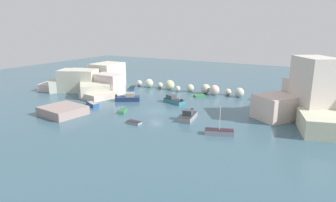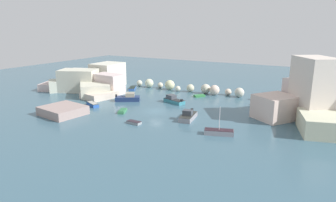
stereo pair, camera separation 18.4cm
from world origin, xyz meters
The scene contains 16 objects.
cove_water centered at (0.00, 0.00, 0.00)m, with size 160.00×160.00×0.00m, color #3D6072.
cliff_headland_left centered at (-25.30, 9.24, 2.25)m, with size 24.00×21.16×6.23m.
cliff_headland_right centered at (26.22, 7.91, 3.52)m, with size 17.96×19.62×11.06m.
rock_breakwater centered at (-1.44, 18.89, 1.08)m, with size 33.11×3.58×2.50m.
stone_dock centered at (-13.97, -10.37, 0.79)m, with size 7.30×6.54×1.58m, color gray.
moored_boat_0 centered at (7.62, -1.54, 0.61)m, with size 2.84×5.34×1.81m.
moored_boat_1 centered at (15.00, -6.08, 0.42)m, with size 4.65×2.81×4.46m.
moored_boat_2 centered at (0.67, -8.20, 0.23)m, with size 2.58×1.30×0.46m.
moored_boat_3 centered at (2.44, 15.24, 0.22)m, with size 2.57×2.77×0.43m.
moored_boat_4 centered at (-15.97, 14.19, 0.28)m, with size 3.17×4.13×0.57m.
moored_boat_5 centered at (-0.17, 7.41, 0.60)m, with size 5.25×3.30×1.63m.
moored_boat_6 centered at (15.70, 15.17, 0.24)m, with size 1.54×3.46×0.48m.
moored_boat_7 centered at (-11.32, -8.49, 0.27)m, with size 2.46×1.40×0.51m.
moored_boat_8 centered at (-9.68, 3.95, 0.66)m, with size 5.60×4.64×1.80m.
moored_boat_9 centered at (-13.41, -3.15, 0.37)m, with size 3.88×2.63×0.71m.
moored_boat_10 centered at (-5.31, -3.67, 0.25)m, with size 2.34×3.24×0.52m.
Camera 2 is at (29.27, -47.13, 16.26)m, focal length 31.90 mm.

